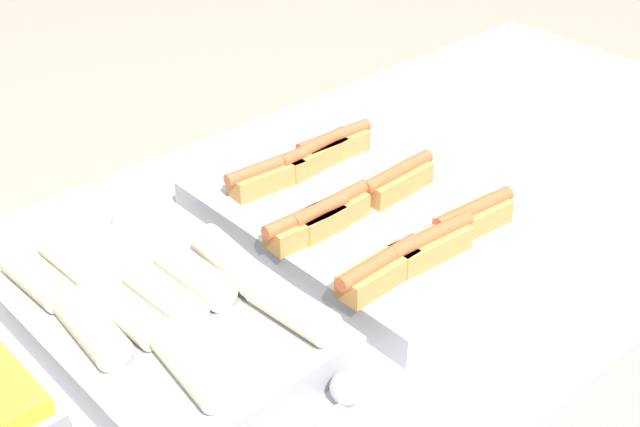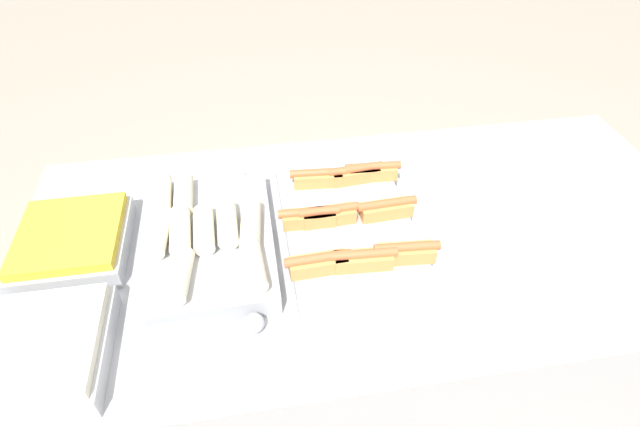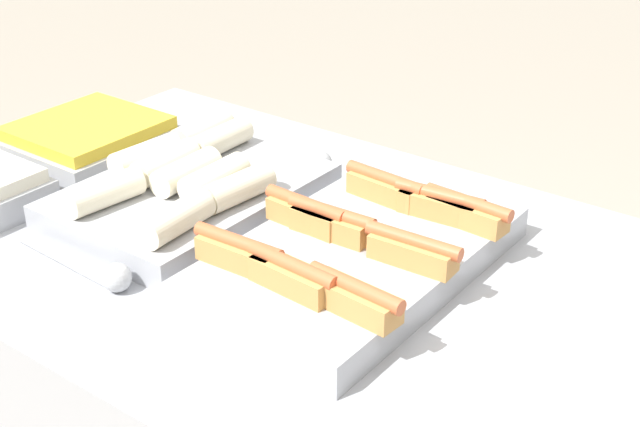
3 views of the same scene
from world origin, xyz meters
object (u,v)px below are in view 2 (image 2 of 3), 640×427
object	(u,v)px
tray_hotdogs	(348,223)
serving_spoon_far	(232,179)
tray_wraps	(205,239)
tray_side_back	(72,242)
serving_spoon_near	(242,326)
tray_side_front	(40,352)

from	to	relation	value
tray_hotdogs	serving_spoon_far	size ratio (longest dim) A/B	2.18
tray_wraps	serving_spoon_far	xyz separation A→B (m)	(0.07, 0.26, -0.02)
tray_hotdogs	tray_wraps	xyz separation A→B (m)	(-0.36, 0.00, 0.00)
tray_side_back	serving_spoon_near	world-z (taller)	tray_side_back
tray_hotdogs	serving_spoon_far	distance (m)	0.38
tray_wraps	tray_side_back	distance (m)	0.32
tray_side_back	serving_spoon_far	bearing A→B (deg)	28.35
serving_spoon_near	tray_side_back	bearing A→B (deg)	142.57
tray_side_front	serving_spoon_near	bearing A→B (deg)	1.42
tray_side_front	serving_spoon_far	xyz separation A→B (m)	(0.39, 0.52, -0.02)
tray_wraps	tray_side_front	size ratio (longest dim) A/B	1.62
tray_wraps	serving_spoon_near	bearing A→B (deg)	-73.58
tray_hotdogs	serving_spoon_near	world-z (taller)	tray_hotdogs
tray_wraps	tray_side_front	world-z (taller)	tray_wraps
tray_hotdogs	tray_side_back	world-z (taller)	tray_hotdogs
tray_wraps	serving_spoon_near	xyz separation A→B (m)	(0.08, -0.26, -0.02)
serving_spoon_near	serving_spoon_far	world-z (taller)	same
tray_wraps	serving_spoon_far	distance (m)	0.27
serving_spoon_near	tray_hotdogs	bearing A→B (deg)	42.40
tray_hotdogs	tray_side_front	bearing A→B (deg)	-158.51
tray_side_back	serving_spoon_far	size ratio (longest dim) A/B	1.13
tray_hotdogs	serving_spoon_far	world-z (taller)	tray_hotdogs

